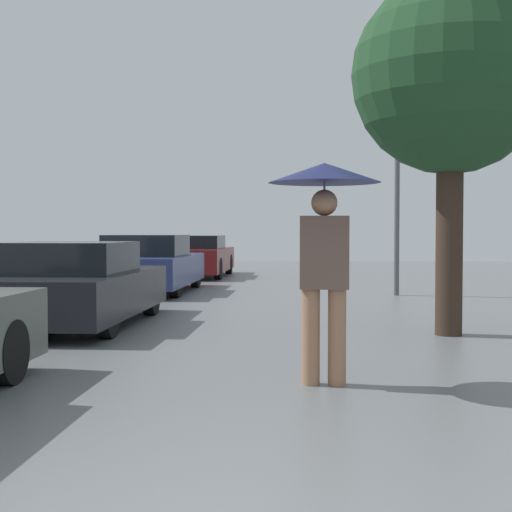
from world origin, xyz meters
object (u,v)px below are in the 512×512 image
at_px(parked_car_third, 149,265).
at_px(street_lamp, 397,144).
at_px(pedestrian, 324,217).
at_px(parked_car_second, 73,286).
at_px(parked_car_farthest, 199,257).
at_px(tree, 451,78).

xyz_separation_m(parked_car_third, street_lamp, (5.40, -0.40, 2.59)).
relative_size(pedestrian, parked_car_second, 0.48).
height_order(parked_car_third, street_lamp, street_lamp).
bearing_deg(parked_car_third, street_lamp, -4.19).
bearing_deg(street_lamp, pedestrian, -100.99).
bearing_deg(parked_car_third, pedestrian, -68.50).
bearing_deg(parked_car_third, parked_car_farthest, 87.04).
height_order(parked_car_farthest, street_lamp, street_lamp).
relative_size(parked_car_third, street_lamp, 0.86).
height_order(parked_car_farthest, tree, tree).
bearing_deg(parked_car_farthest, tree, -66.42).
height_order(pedestrian, tree, tree).
bearing_deg(parked_car_farthest, parked_car_third, -92.96).
distance_m(parked_car_third, street_lamp, 6.01).
height_order(pedestrian, parked_car_farthest, pedestrian).
xyz_separation_m(pedestrian, street_lamp, (1.73, 8.92, 1.71)).
xyz_separation_m(pedestrian, parked_car_farthest, (-3.39, 14.79, -0.89)).
bearing_deg(pedestrian, parked_car_farthest, 102.89).
relative_size(parked_car_farthest, street_lamp, 0.90).
bearing_deg(pedestrian, tree, 61.68).
distance_m(parked_car_farthest, street_lamp, 8.22).
relative_size(parked_car_second, parked_car_third, 0.97).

